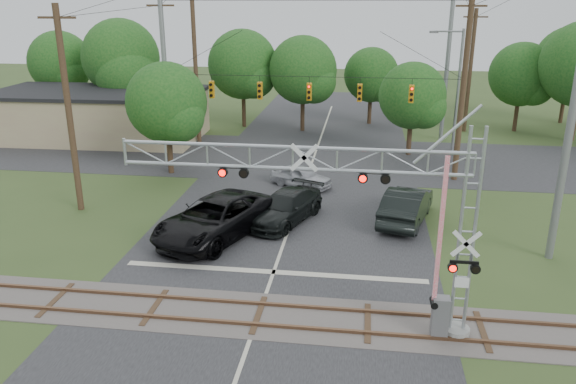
# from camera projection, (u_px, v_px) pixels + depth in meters

# --- Properties ---
(ground) EXTENTS (160.00, 160.00, 0.00)m
(ground) POSITION_uv_depth(u_px,v_px,m) (247.00, 347.00, 18.85)
(ground) COLOR #354922
(ground) RESTS_ON ground
(road_main) EXTENTS (14.00, 90.00, 0.02)m
(road_main) POSITION_uv_depth(u_px,v_px,m) (288.00, 231.00, 28.21)
(road_main) COLOR #242426
(road_main) RESTS_ON ground
(road_cross) EXTENTS (90.00, 12.00, 0.02)m
(road_cross) POSITION_uv_depth(u_px,v_px,m) (314.00, 158.00, 41.32)
(road_cross) COLOR #242426
(road_cross) RESTS_ON ground
(railroad_track) EXTENTS (90.00, 3.20, 0.17)m
(railroad_track) POSITION_uv_depth(u_px,v_px,m) (258.00, 315.00, 20.71)
(railroad_track) COLOR #524B47
(railroad_track) RESTS_ON ground
(crossing_gantry) EXTENTS (12.03, 0.95, 7.42)m
(crossing_gantry) POSITION_uv_depth(u_px,v_px,m) (360.00, 206.00, 18.41)
(crossing_gantry) COLOR gray
(crossing_gantry) RESTS_ON ground
(traffic_signal_span) EXTENTS (19.34, 0.36, 11.50)m
(traffic_signal_span) POSITION_uv_depth(u_px,v_px,m) (324.00, 88.00, 35.59)
(traffic_signal_span) COLOR gray
(traffic_signal_span) RESTS_ON ground
(pickup_black) EXTENTS (5.72, 7.79, 1.97)m
(pickup_black) POSITION_uv_depth(u_px,v_px,m) (215.00, 218.00, 27.28)
(pickup_black) COLOR black
(pickup_black) RESTS_ON ground
(car_dark) EXTENTS (4.08, 5.90, 1.59)m
(car_dark) POSITION_uv_depth(u_px,v_px,m) (285.00, 207.00, 29.26)
(car_dark) COLOR black
(car_dark) RESTS_ON ground
(sedan_silver) EXTENTS (4.23, 3.15, 1.34)m
(sedan_silver) POSITION_uv_depth(u_px,v_px,m) (301.00, 176.00, 34.82)
(sedan_silver) COLOR #A3A4AB
(sedan_silver) RESTS_ON ground
(suv_dark) EXTENTS (3.27, 5.85, 1.82)m
(suv_dark) POSITION_uv_depth(u_px,v_px,m) (406.00, 205.00, 29.24)
(suv_dark) COLOR black
(suv_dark) RESTS_ON ground
(commercial_building) EXTENTS (17.24, 9.10, 3.98)m
(commercial_building) POSITION_uv_depth(u_px,v_px,m) (98.00, 114.00, 46.59)
(commercial_building) COLOR tan
(commercial_building) RESTS_ON ground
(streetlight) EXTENTS (2.44, 0.25, 9.13)m
(streetlight) POSITION_uv_depth(u_px,v_px,m) (456.00, 86.00, 40.49)
(streetlight) COLOR gray
(streetlight) RESTS_ON ground
(utility_poles) EXTENTS (26.22, 26.26, 13.37)m
(utility_poles) POSITION_uv_depth(u_px,v_px,m) (352.00, 75.00, 37.56)
(utility_poles) COLOR #3C281B
(utility_poles) RESTS_ON ground
(treeline) EXTENTS (53.31, 26.33, 9.61)m
(treeline) POSITION_uv_depth(u_px,v_px,m) (319.00, 69.00, 47.85)
(treeline) COLOR #3C2A1B
(treeline) RESTS_ON ground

